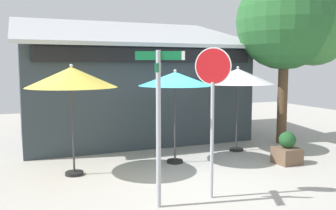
{
  "coord_description": "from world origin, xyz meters",
  "views": [
    {
      "loc": [
        -3.75,
        -7.98,
        2.67
      ],
      "look_at": [
        0.04,
        1.2,
        1.6
      ],
      "focal_mm": 39.11,
      "sensor_mm": 36.0,
      "label": 1
    }
  ],
  "objects": [
    {
      "name": "ground_plane",
      "position": [
        0.0,
        0.0,
        -0.05
      ],
      "size": [
        28.0,
        28.0,
        0.1
      ],
      "primitive_type": "cube",
      "color": "#ADA8A0"
    },
    {
      "name": "cafe_building",
      "position": [
        0.14,
        5.19,
        1.77
      ],
      "size": [
        8.14,
        5.32,
        4.56
      ],
      "color": "#333D42",
      "rests_on": "ground"
    },
    {
      "name": "street_sign_post",
      "position": [
        -1.35,
        -1.73,
        1.81
      ],
      "size": [
        0.82,
        0.77,
        2.95
      ],
      "color": "#A8AAB2",
      "rests_on": "ground"
    },
    {
      "name": "stop_sign",
      "position": [
        -0.19,
        -1.67,
        2.09
      ],
      "size": [
        0.53,
        0.53,
        3.03
      ],
      "color": "#A8AAB2",
      "rests_on": "ground"
    },
    {
      "name": "patio_umbrella_mustard_left",
      "position": [
        -2.54,
        0.98,
        2.38
      ],
      "size": [
        2.18,
        2.18,
        2.71
      ],
      "color": "black",
      "rests_on": "ground"
    },
    {
      "name": "patio_umbrella_teal_center",
      "position": [
        0.2,
        1.07,
        2.29
      ],
      "size": [
        2.01,
        2.01,
        2.57
      ],
      "color": "black",
      "rests_on": "ground"
    },
    {
      "name": "patio_umbrella_ivory_right",
      "position": [
        2.56,
        1.65,
        2.33
      ],
      "size": [
        2.22,
        2.22,
        2.65
      ],
      "color": "black",
      "rests_on": "ground"
    },
    {
      "name": "shade_tree",
      "position": [
        4.89,
        1.95,
        4.06
      ],
      "size": [
        3.7,
        3.26,
        5.8
      ],
      "color": "brown",
      "rests_on": "ground"
    },
    {
      "name": "sidewalk_planter",
      "position": [
        3.0,
        -0.17,
        0.38
      ],
      "size": [
        0.62,
        0.62,
        0.89
      ],
      "color": "brown",
      "rests_on": "ground"
    }
  ]
}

